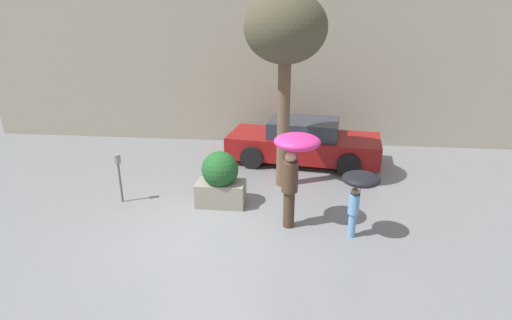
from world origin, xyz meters
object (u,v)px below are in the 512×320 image
at_px(street_tree, 285,33).
at_px(parking_meter, 119,168).
at_px(parked_car_near, 303,142).
at_px(person_adult, 295,157).
at_px(person_child, 359,186).
at_px(planter_box, 220,179).

height_order(street_tree, parking_meter, street_tree).
distance_m(parked_car_near, parking_meter, 5.28).
distance_m(person_adult, parked_car_near, 3.98).
distance_m(parked_car_near, street_tree, 3.64).
bearing_deg(person_adult, person_child, -50.42).
relative_size(planter_box, street_tree, 0.27).
relative_size(person_child, parking_meter, 1.15).
bearing_deg(street_tree, person_adult, -81.42).
distance_m(person_child, parked_car_near, 4.34).
relative_size(planter_box, parked_car_near, 0.28).
relative_size(person_adult, parked_car_near, 0.43).
bearing_deg(planter_box, person_child, -21.00).
xyz_separation_m(street_tree, parking_meter, (-3.67, -1.40, -2.89)).
height_order(parked_car_near, street_tree, street_tree).
bearing_deg(person_child, planter_box, 151.25).
relative_size(person_adult, person_child, 1.46).
xyz_separation_m(planter_box, parked_car_near, (1.88, 3.09, -0.03)).
bearing_deg(street_tree, parking_meter, -159.14).
bearing_deg(parking_meter, person_adult, -9.78).
bearing_deg(planter_box, street_tree, 44.21).
distance_m(planter_box, parked_car_near, 3.61).
height_order(planter_box, person_adult, person_adult).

